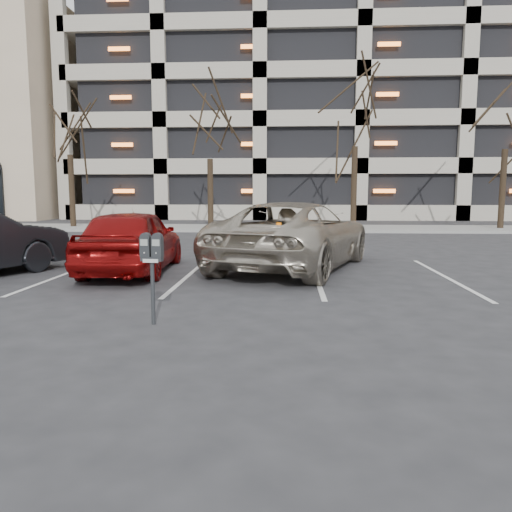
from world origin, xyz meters
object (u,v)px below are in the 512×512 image
(suv_silver, at_px, (294,235))
(car_red, at_px, (132,240))
(tree_a, at_px, (68,109))
(parking_meter, at_px, (152,256))
(tree_b, at_px, (210,115))
(tree_d, at_px, (508,98))
(tree_c, at_px, (356,94))

(suv_silver, xyz_separation_m, car_red, (-3.71, -0.88, -0.06))
(tree_a, xyz_separation_m, parking_meter, (8.91, -17.88, -4.94))
(car_red, bearing_deg, tree_a, -64.63)
(tree_a, relative_size, parking_meter, 6.53)
(tree_b, distance_m, car_red, 14.25)
(tree_d, relative_size, parking_meter, 6.82)
(parking_meter, relative_size, suv_silver, 0.20)
(tree_d, height_order, car_red, tree_d)
(tree_d, relative_size, suv_silver, 1.35)
(tree_a, height_order, tree_b, tree_a)
(tree_b, relative_size, car_red, 1.76)
(tree_a, height_order, parking_meter, tree_a)
(tree_d, xyz_separation_m, parking_meter, (-12.09, -17.88, -5.20))
(tree_c, height_order, car_red, tree_c)
(parking_meter, bearing_deg, car_red, 117.51)
(tree_a, distance_m, tree_b, 7.01)
(tree_a, distance_m, tree_c, 14.01)
(parking_meter, height_order, car_red, car_red)
(parking_meter, distance_m, car_red, 4.77)
(parking_meter, distance_m, suv_silver, 5.72)
(tree_c, relative_size, car_red, 2.05)
(tree_d, bearing_deg, car_red, -135.72)
(tree_a, bearing_deg, parking_meter, -63.53)
(tree_a, distance_m, parking_meter, 20.58)
(tree_b, relative_size, tree_d, 0.90)
(tree_b, distance_m, tree_c, 7.06)
(tree_c, relative_size, parking_meter, 7.11)
(tree_b, height_order, car_red, tree_b)
(tree_a, height_order, tree_d, tree_d)
(tree_b, relative_size, tree_c, 0.86)
(tree_c, bearing_deg, tree_a, 180.00)
(tree_c, distance_m, tree_d, 7.01)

